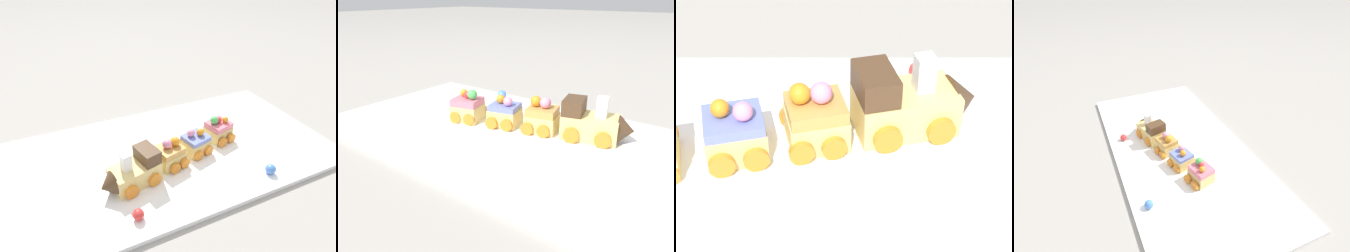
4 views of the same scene
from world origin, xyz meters
The scene contains 8 objects.
ground_plane centered at (0.00, 0.00, 0.00)m, with size 10.00×10.00×0.00m, color gray.
display_board centered at (0.00, 0.00, 0.01)m, with size 0.84×0.41×0.01m, color white.
cake_train_locomotive centered at (0.10, 0.07, 0.04)m, with size 0.14×0.09×0.08m.
cake_car_caramel centered at (0.00, 0.04, 0.04)m, with size 0.07×0.08×0.07m.
cake_car_blueberry centered at (-0.08, 0.02, 0.04)m, with size 0.07×0.08×0.06m.
cake_car_strawberry centered at (-0.16, 0.00, 0.04)m, with size 0.07×0.08×0.07m.
gumball_blue centered at (-0.19, 0.16, 0.02)m, with size 0.02×0.02×0.02m, color #4C84E0.
gumball_red centered at (0.11, 0.16, 0.02)m, with size 0.02×0.02×0.02m, color red.
Camera 1 is at (0.19, 0.46, 0.41)m, focal length 28.00 mm.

